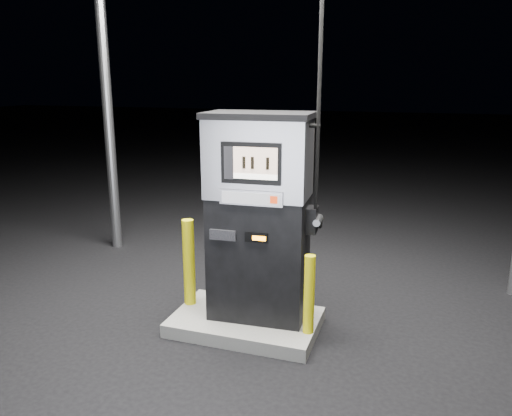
% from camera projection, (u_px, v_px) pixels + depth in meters
% --- Properties ---
extents(ground, '(80.00, 80.00, 0.00)m').
position_uv_depth(ground, '(246.00, 328.00, 5.59)').
color(ground, black).
rests_on(ground, ground).
extents(pump_island, '(1.60, 1.00, 0.15)m').
position_uv_depth(pump_island, '(246.00, 322.00, 5.57)').
color(pump_island, slate).
rests_on(pump_island, ground).
extents(fuel_dispenser, '(1.25, 0.73, 4.63)m').
position_uv_depth(fuel_dispenser, '(259.00, 216.00, 5.32)').
color(fuel_dispenser, black).
rests_on(fuel_dispenser, pump_island).
extents(bollard_left, '(0.14, 0.14, 1.02)m').
position_uv_depth(bollard_left, '(189.00, 262.00, 5.75)').
color(bollard_left, '#D9CF0C').
rests_on(bollard_left, pump_island).
extents(bollard_right, '(0.13, 0.13, 0.85)m').
position_uv_depth(bollard_right, '(309.00, 294.00, 5.10)').
color(bollard_right, '#D9CF0C').
rests_on(bollard_right, pump_island).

